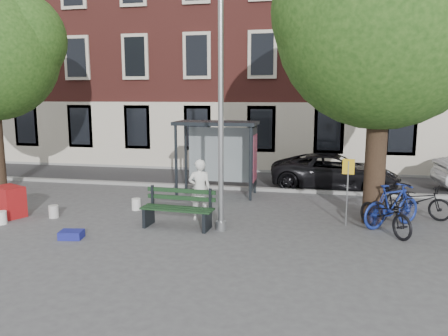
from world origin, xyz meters
The scene contains 21 objects.
ground centered at (0.00, 0.00, 0.00)m, with size 90.00×90.00×0.00m, color #4C4C4F.
road centered at (0.00, 7.00, 0.01)m, with size 40.00×4.00×0.01m, color #28282B.
curb_near centered at (0.00, 5.00, 0.06)m, with size 40.00×0.25×0.12m, color gray.
curb_far centered at (0.00, 9.00, 0.06)m, with size 40.00×0.25×0.12m, color gray.
building_row centered at (0.00, 13.00, 7.00)m, with size 30.00×8.00×14.00m, color brown.
lamppost centered at (0.00, 0.00, 2.78)m, with size 0.28×0.35×6.11m.
tree_right centered at (4.01, 1.38, 5.62)m, with size 5.76×5.60×8.20m.
bus_shelter centered at (-0.61, 4.11, 1.92)m, with size 2.85×1.45×2.62m.
painter centered at (-0.80, 0.86, 0.87)m, with size 0.64×0.42×1.75m, color white.
bench centered at (-1.19, 0.03, 0.46)m, with size 2.00×0.78×1.01m.
bike_a centered at (5.36, 2.37, 0.50)m, with size 0.66×1.90×1.00m, color black.
bike_b centered at (4.45, 1.19, 0.60)m, with size 0.56×1.98×1.19m, color navy.
bike_c centered at (4.19, 0.61, 0.52)m, with size 0.68×1.96×1.03m, color black.
bike_d centered at (4.64, 1.92, 0.54)m, with size 0.51×1.80×1.08m, color black.
car_dark centered at (3.17, 6.00, 0.66)m, with size 2.19×4.74×1.32m, color black.
red_stand centered at (-6.34, 0.03, 0.45)m, with size 0.90×0.60×0.90m, color maroon.
blue_crate centered at (-3.50, -1.43, 0.10)m, with size 0.55×0.40×0.20m, color navy.
bucket_a centered at (-6.05, -0.69, 0.18)m, with size 0.28×0.28×0.36m, color white.
bucket_b centered at (-5.01, 0.19, 0.18)m, with size 0.28×0.28×0.36m, color silver.
bucket_c centered at (-3.00, 1.48, 0.18)m, with size 0.28×0.28×0.36m, color white.
notice_sign centered at (3.27, 1.10, 1.31)m, with size 0.32×0.08×1.83m.
Camera 1 is at (2.29, -10.87, 3.52)m, focal length 35.00 mm.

